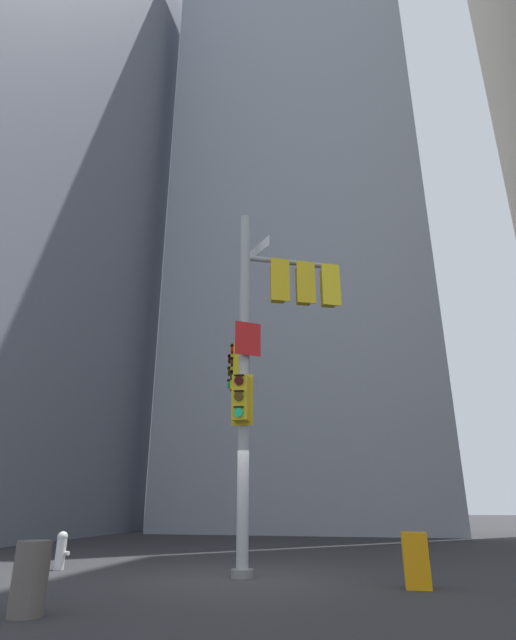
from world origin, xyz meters
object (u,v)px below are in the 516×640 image
(fire_hydrant, at_px, (61,550))
(newspaper_box, at_px, (416,560))
(signal_pole_assembly, at_px, (261,347))
(trash_bin, at_px, (30,578))

(fire_hydrant, relative_size, newspaper_box, 0.87)
(signal_pole_assembly, distance_m, trash_bin, 6.88)
(newspaper_box, bearing_deg, trash_bin, -146.43)
(signal_pole_assembly, bearing_deg, fire_hydrant, -177.72)
(signal_pole_assembly, distance_m, newspaper_box, 5.61)
(signal_pole_assembly, height_order, trash_bin, signal_pole_assembly)
(trash_bin, bearing_deg, newspaper_box, 33.57)
(fire_hydrant, bearing_deg, trash_bin, -61.41)
(fire_hydrant, bearing_deg, newspaper_box, -7.27)
(newspaper_box, height_order, trash_bin, trash_bin)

